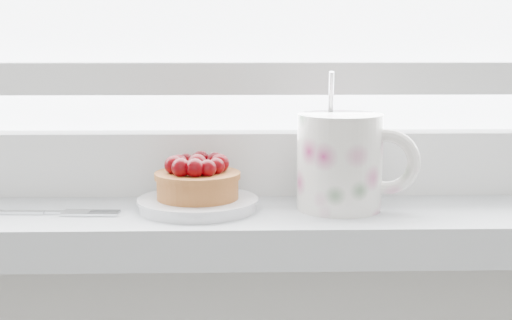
{
  "coord_description": "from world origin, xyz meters",
  "views": [
    {
      "loc": [
        0.01,
        1.17,
        1.11
      ],
      "look_at": [
        0.03,
        1.88,
        0.99
      ],
      "focal_mm": 50.0,
      "sensor_mm": 36.0,
      "label": 1
    }
  ],
  "objects_px": {
    "raspberry_tart": "(198,179)",
    "fork": "(30,212)",
    "saucer": "(198,204)",
    "floral_mug": "(343,160)"
  },
  "relations": [
    {
      "from": "raspberry_tart",
      "to": "floral_mug",
      "type": "xyz_separation_m",
      "value": [
        0.15,
        -0.0,
        0.02
      ]
    },
    {
      "from": "raspberry_tart",
      "to": "floral_mug",
      "type": "bearing_deg",
      "value": -0.06
    },
    {
      "from": "raspberry_tart",
      "to": "fork",
      "type": "distance_m",
      "value": 0.17
    },
    {
      "from": "floral_mug",
      "to": "fork",
      "type": "relative_size",
      "value": 0.79
    },
    {
      "from": "saucer",
      "to": "fork",
      "type": "height_order",
      "value": "saucer"
    },
    {
      "from": "raspberry_tart",
      "to": "fork",
      "type": "bearing_deg",
      "value": -175.26
    },
    {
      "from": "saucer",
      "to": "raspberry_tart",
      "type": "distance_m",
      "value": 0.03
    },
    {
      "from": "saucer",
      "to": "raspberry_tart",
      "type": "height_order",
      "value": "raspberry_tart"
    },
    {
      "from": "saucer",
      "to": "fork",
      "type": "xyz_separation_m",
      "value": [
        -0.17,
        -0.01,
        -0.0
      ]
    },
    {
      "from": "saucer",
      "to": "floral_mug",
      "type": "xyz_separation_m",
      "value": [
        0.15,
        0.0,
        0.05
      ]
    }
  ]
}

